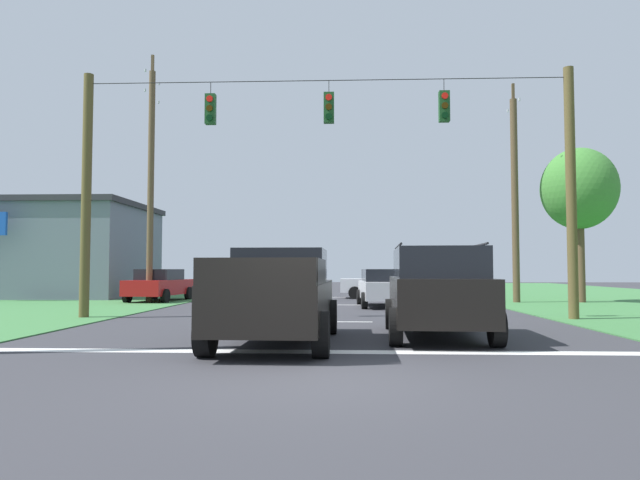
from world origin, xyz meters
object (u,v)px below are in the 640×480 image
(tree_roadside_far_right, at_px, (579,189))
(roadside_store, at_px, (39,250))
(overhead_signal_span, at_px, (325,181))
(suv_black, at_px, (437,290))
(distant_car_oncoming, at_px, (160,285))
(utility_pole_mid_right, at_px, (515,197))
(pickup_truck, at_px, (278,296))
(utility_pole_near_left, at_px, (151,179))
(distant_car_crossing_white, at_px, (382,283))
(distant_car_far_parked, at_px, (384,287))

(tree_roadside_far_right, bearing_deg, roadside_store, 170.28)
(overhead_signal_span, relative_size, suv_black, 3.12)
(distant_car_oncoming, bearing_deg, utility_pole_mid_right, -1.73)
(overhead_signal_span, distance_m, pickup_truck, 6.67)
(pickup_truck, relative_size, utility_pole_near_left, 0.48)
(tree_roadside_far_right, bearing_deg, utility_pole_near_left, -177.88)
(distant_car_crossing_white, distance_m, utility_pole_near_left, 12.68)
(pickup_truck, xyz_separation_m, distant_car_crossing_white, (3.34, 18.34, -0.18))
(overhead_signal_span, relative_size, utility_pole_near_left, 1.34)
(distant_car_crossing_white, distance_m, utility_pole_mid_right, 8.06)
(pickup_truck, distance_m, suv_black, 3.63)
(suv_black, bearing_deg, tree_roadside_far_right, 57.13)
(distant_car_crossing_white, height_order, utility_pole_mid_right, utility_pole_mid_right)
(distant_car_crossing_white, bearing_deg, utility_pole_near_left, -157.40)
(overhead_signal_span, height_order, distant_car_crossing_white, overhead_signal_span)
(distant_car_far_parked, bearing_deg, distant_car_crossing_white, 86.93)
(utility_pole_mid_right, xyz_separation_m, utility_pole_near_left, (-16.62, -0.63, 0.85))
(distant_car_crossing_white, bearing_deg, distant_car_oncoming, -162.53)
(overhead_signal_span, relative_size, roadside_store, 1.33)
(utility_pole_near_left, relative_size, roadside_store, 0.99)
(distant_car_crossing_white, relative_size, utility_pole_mid_right, 0.43)
(tree_roadside_far_right, bearing_deg, distant_car_crossing_white, 156.62)
(overhead_signal_span, xyz_separation_m, utility_pole_mid_right, (8.38, 8.72, 0.56))
(suv_black, relative_size, distant_car_far_parked, 1.12)
(overhead_signal_span, bearing_deg, distant_car_crossing_white, 78.47)
(distant_car_oncoming, distance_m, tree_roadside_far_right, 19.93)
(overhead_signal_span, relative_size, distant_car_far_parked, 3.50)
(pickup_truck, bearing_deg, distant_car_crossing_white, 79.69)
(pickup_truck, relative_size, distant_car_far_parked, 1.25)
(suv_black, bearing_deg, distant_car_far_parked, 92.45)
(roadside_store, bearing_deg, distant_car_crossing_white, -2.90)
(utility_pole_mid_right, bearing_deg, distant_car_far_parked, -155.57)
(distant_car_oncoming, distance_m, utility_pole_mid_right, 17.01)
(suv_black, distance_m, distant_car_crossing_white, 17.16)
(distant_car_crossing_white, relative_size, utility_pole_near_left, 0.38)
(overhead_signal_span, distance_m, tree_roadside_far_right, 14.36)
(suv_black, bearing_deg, roadside_store, 136.37)
(pickup_truck, bearing_deg, distant_car_far_parked, 75.68)
(suv_black, distance_m, distant_car_oncoming, 17.51)
(suv_black, height_order, distant_car_far_parked, suv_black)
(overhead_signal_span, distance_m, distant_car_crossing_white, 13.31)
(distant_car_oncoming, relative_size, distant_car_far_parked, 1.02)
(distant_car_far_parked, height_order, tree_roadside_far_right, tree_roadside_far_right)
(distant_car_far_parked, distance_m, utility_pole_mid_right, 7.89)
(overhead_signal_span, relative_size, pickup_truck, 2.81)
(distant_car_far_parked, bearing_deg, utility_pole_mid_right, 24.43)
(overhead_signal_span, bearing_deg, utility_pole_mid_right, 46.12)
(utility_pole_mid_right, bearing_deg, suv_black, -113.31)
(distant_car_oncoming, bearing_deg, overhead_signal_span, -48.57)
(utility_pole_near_left, bearing_deg, pickup_truck, -61.64)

